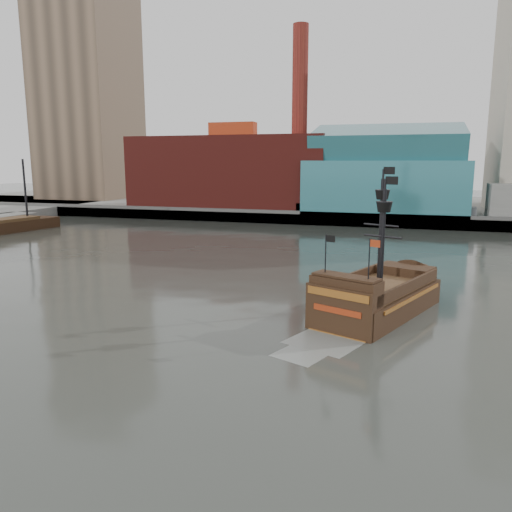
% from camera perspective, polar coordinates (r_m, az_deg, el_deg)
% --- Properties ---
extents(ground, '(400.00, 400.00, 0.00)m').
position_cam_1_polar(ground, '(36.03, -8.57, -8.52)').
color(ground, '#2A2C27').
rests_on(ground, ground).
extents(promenade_far, '(220.00, 60.00, 2.00)m').
position_cam_1_polar(promenade_far, '(123.93, 10.27, 5.55)').
color(promenade_far, slate).
rests_on(promenade_far, ground).
extents(seawall, '(220.00, 1.00, 2.60)m').
position_cam_1_polar(seawall, '(94.83, 8.05, 4.26)').
color(seawall, '#4C4C49').
rests_on(seawall, ground).
extents(skyline, '(149.00, 45.00, 62.00)m').
position_cam_1_polar(skyline, '(116.22, 12.85, 16.76)').
color(skyline, brown).
rests_on(skyline, promenade_far).
extents(pirate_ship, '(10.56, 17.01, 12.25)m').
position_cam_1_polar(pirate_ship, '(40.25, 13.68, -4.99)').
color(pirate_ship, black).
rests_on(pirate_ship, ground).
extents(docked_vessel, '(7.74, 20.94, 13.92)m').
position_cam_1_polar(docked_vessel, '(94.52, -26.99, 2.92)').
color(docked_vessel, black).
rests_on(docked_vessel, ground).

